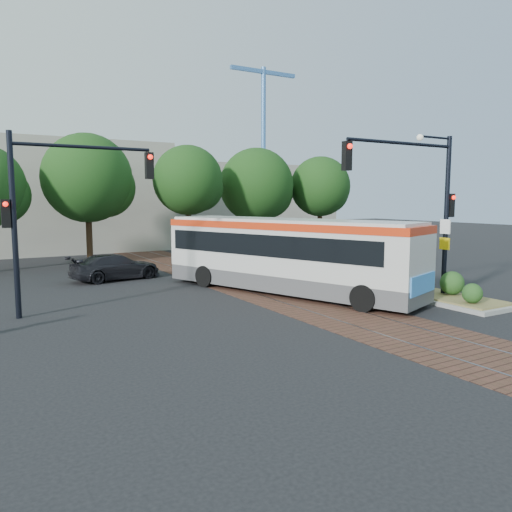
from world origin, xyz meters
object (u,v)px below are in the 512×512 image
at_px(city_bus, 286,252).
at_px(parked_car, 116,267).
at_px(signal_pole_left, 51,199).
at_px(signal_pole_main, 425,191).
at_px(traffic_island, 440,291).

xyz_separation_m(city_bus, parked_car, (-5.15, 6.94, -1.08)).
bearing_deg(parked_car, city_bus, -153.45).
relative_size(city_bus, signal_pole_left, 1.92).
distance_m(signal_pole_main, parked_car, 14.41).
distance_m(traffic_island, signal_pole_left, 14.50).
height_order(city_bus, parked_car, city_bus).
bearing_deg(traffic_island, parked_car, 130.63).
relative_size(city_bus, signal_pole_main, 1.92).
bearing_deg(signal_pole_main, signal_pole_left, 158.55).
bearing_deg(traffic_island, signal_pole_main, 174.64).
height_order(city_bus, signal_pole_left, signal_pole_left).
bearing_deg(city_bus, traffic_island, -63.83).
relative_size(traffic_island, signal_pole_left, 0.87).
distance_m(traffic_island, signal_pole_main, 3.95).
xyz_separation_m(traffic_island, signal_pole_left, (-13.19, 4.89, 3.54)).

